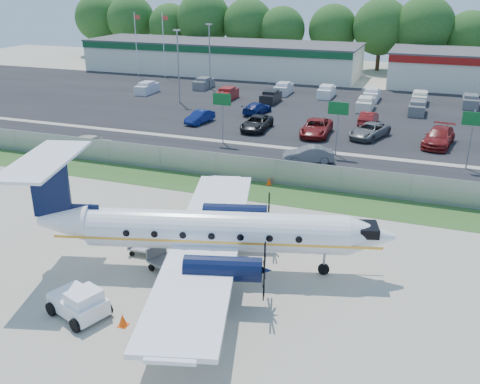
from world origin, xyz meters
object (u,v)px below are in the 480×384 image
(baggage_cart_near, at_px, (170,263))
(baggage_cart_far, at_px, (145,247))
(pushback_tug, at_px, (80,303))
(aircraft, at_px, (209,230))

(baggage_cart_near, height_order, baggage_cart_far, baggage_cart_near)
(baggage_cart_near, bearing_deg, pushback_tug, -111.95)
(pushback_tug, distance_m, baggage_cart_near, 5.51)
(aircraft, xyz_separation_m, pushback_tug, (-4.00, -6.08, -1.66))
(aircraft, relative_size, baggage_cart_near, 7.63)
(baggage_cart_near, distance_m, baggage_cart_far, 2.65)
(aircraft, xyz_separation_m, baggage_cart_far, (-4.22, 0.37, -1.94))
(pushback_tug, bearing_deg, aircraft, 56.66)
(aircraft, relative_size, pushback_tug, 6.37)
(baggage_cart_far, bearing_deg, pushback_tug, -88.06)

